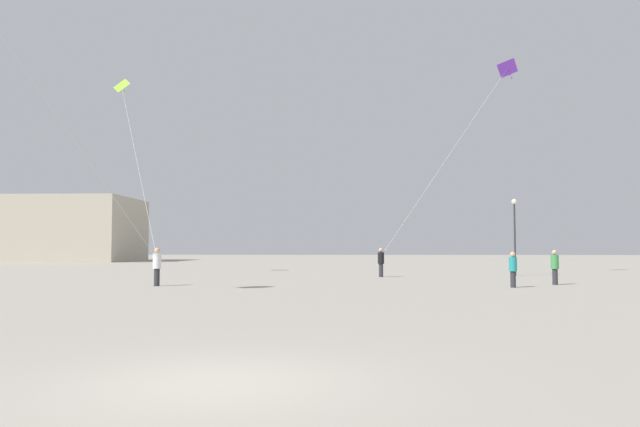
{
  "coord_description": "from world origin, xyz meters",
  "views": [
    {
      "loc": [
        1.99,
        -8.56,
        1.87
      ],
      "look_at": [
        0.0,
        23.54,
        3.64
      ],
      "focal_mm": 34.81,
      "sensor_mm": 36.0,
      "label": 1
    }
  ],
  "objects": [
    {
      "name": "person_in_black",
      "position": [
        3.42,
        31.11,
        1.01
      ],
      "size": [
        0.4,
        0.4,
        1.85
      ],
      "rotation": [
        0.0,
        0.0,
        5.72
      ],
      "color": "#2D2D33",
      "rests_on": "ground_plane"
    },
    {
      "name": "person_in_white",
      "position": [
        -7.81,
        21.12,
        1.02
      ],
      "size": [
        0.41,
        0.41,
        1.86
      ],
      "rotation": [
        0.0,
        0.0,
        0.76
      ],
      "color": "#2D2D33",
      "rests_on": "ground_plane"
    },
    {
      "name": "lamppost_west",
      "position": [
        12.46,
        33.68,
        3.43
      ],
      "size": [
        0.36,
        0.36,
        5.13
      ],
      "color": "#2D2D30",
      "rests_on": "ground_plane"
    },
    {
      "name": "person_in_green",
      "position": [
        11.86,
        23.36,
        0.96
      ],
      "size": [
        0.38,
        0.38,
        1.76
      ],
      "rotation": [
        0.0,
        0.0,
        3.09
      ],
      "color": "#2D2D33",
      "rests_on": "ground_plane"
    },
    {
      "name": "kite_violet_delta",
      "position": [
        12.45,
        35.54,
        14.4
      ],
      "size": [
        10.12,
        5.41,
        13.78
      ],
      "color": "purple"
    },
    {
      "name": "person_in_teal",
      "position": [
        9.22,
        21.05,
        0.92
      ],
      "size": [
        0.36,
        0.36,
        1.67
      ],
      "rotation": [
        0.0,
        0.0,
        1.09
      ],
      "color": "#2D2D33",
      "rests_on": "ground_plane"
    },
    {
      "name": "building_left_hall",
      "position": [
        -37.0,
        74.37,
        4.33
      ],
      "size": [
        16.32,
        15.23,
        8.66
      ],
      "color": "#B2A893",
      "rests_on": "ground_plane"
    },
    {
      "name": "kite_lime_delta",
      "position": [
        -14.59,
        33.52,
        13.0
      ],
      "size": [
        7.72,
        13.35,
        12.49
      ],
      "color": "#8CD12D"
    },
    {
      "name": "ground_plane",
      "position": [
        0.0,
        0.0,
        0.0
      ],
      "size": [
        300.0,
        300.0,
        0.0
      ],
      "primitive_type": "plane",
      "color": "#9E9689"
    }
  ]
}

